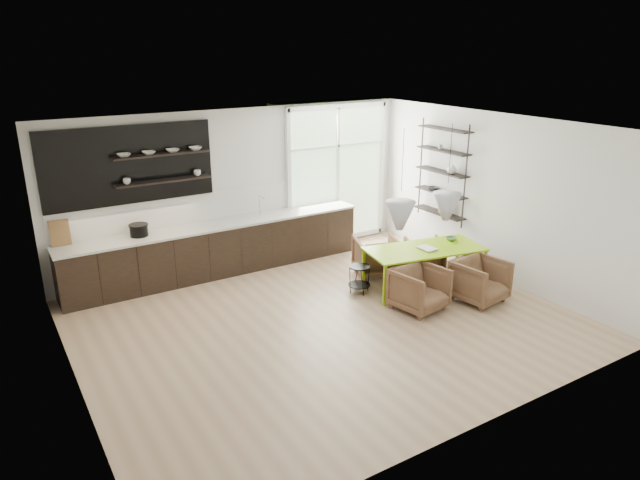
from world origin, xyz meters
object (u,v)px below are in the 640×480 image
at_px(armchair_back_left, 376,256).
at_px(wire_stool, 359,275).
at_px(armchair_back_right, 424,255).
at_px(dining_table, 425,251).
at_px(armchair_front_left, 419,289).
at_px(armchair_front_right, 480,281).

bearing_deg(armchair_back_left, wire_stool, 55.35).
height_order(armchair_back_left, armchair_back_right, armchair_back_left).
relative_size(dining_table, wire_stool, 4.49).
xyz_separation_m(armchair_front_left, wire_stool, (-0.42, 1.03, -0.04)).
bearing_deg(armchair_front_right, dining_table, 108.28).
height_order(armchair_back_left, armchair_front_left, armchair_back_left).
xyz_separation_m(dining_table, armchair_back_left, (-0.32, 0.91, -0.32)).
height_order(armchair_back_left, wire_stool, armchair_back_left).
bearing_deg(dining_table, wire_stool, 168.49).
distance_m(dining_table, armchair_back_right, 0.91).
relative_size(dining_table, armchair_front_right, 2.73).
bearing_deg(armchair_back_right, dining_table, 71.62).
relative_size(armchair_back_left, armchair_back_right, 1.16).
relative_size(armchair_back_right, armchair_front_right, 0.86).
height_order(dining_table, armchair_front_right, dining_table).
bearing_deg(armchair_front_left, dining_table, 34.79).
height_order(dining_table, armchair_back_right, dining_table).
distance_m(dining_table, armchair_front_right, 1.03).
height_order(dining_table, wire_stool, dining_table).
bearing_deg(armchair_front_right, armchair_back_left, 105.31).
distance_m(armchair_front_left, wire_stool, 1.11).
xyz_separation_m(armchair_back_left, armchair_front_right, (0.75, -1.78, 0.00)).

